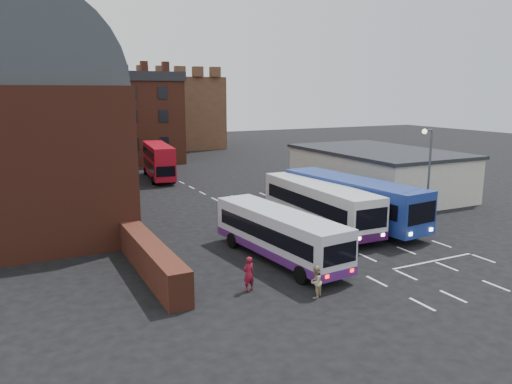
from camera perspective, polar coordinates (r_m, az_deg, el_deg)
name	(u,v)px	position (r m, az deg, el deg)	size (l,w,h in m)	color
ground	(332,259)	(29.97, 8.66, -7.53)	(180.00, 180.00, 0.00)	black
railway_station	(19,118)	(44.11, -25.45, 7.69)	(12.00, 28.00, 16.00)	#602B1E
forecourt_wall	(152,260)	(27.29, -11.82, -7.58)	(1.20, 10.00, 1.80)	#602B1E
cream_building	(377,171)	(49.23, 13.67, 2.32)	(10.40, 16.40, 4.25)	beige
brick_terrace	(94,123)	(69.97, -18.03, 7.46)	(22.00, 10.00, 11.00)	brown
castle_keep	(145,112)	(91.93, -12.52, 8.88)	(22.00, 22.00, 12.00)	brown
bus_white_outbound	(279,231)	(29.04, 2.62, -4.52)	(3.46, 10.73, 2.88)	silver
bus_white_inbound	(319,202)	(35.97, 7.24, -1.15)	(3.13, 11.81, 3.21)	silver
bus_blue	(352,198)	(37.14, 10.88, -0.66)	(4.25, 12.81, 3.43)	navy
bus_red_double	(159,161)	(56.72, -11.08, 3.52)	(3.43, 9.97, 3.91)	#B10C1E
street_lamp	(428,172)	(35.11, 19.04, 2.19)	(1.39, 0.73, 7.32)	#4A4D52
pedestrian_red	(249,274)	(24.79, -0.85, -9.34)	(0.64, 0.42, 1.76)	maroon
pedestrian_beige	(316,282)	(24.25, 6.82, -10.15)	(0.77, 0.60, 1.58)	tan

